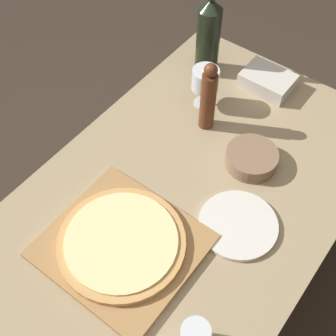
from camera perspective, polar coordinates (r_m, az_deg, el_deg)
name	(u,v)px	position (r m, az deg, el deg)	size (l,w,h in m)	color
ground_plane	(179,295)	(2.05, 1.39, -15.26)	(12.00, 12.00, 0.00)	#382D23
dining_table	(183,215)	(1.46, 1.89, -5.73)	(0.83, 1.37, 0.76)	#9E8966
cutting_board	(122,246)	(1.29, -5.63, -9.43)	(0.40, 0.37, 0.02)	#A87A47
pizza	(121,242)	(1.27, -5.70, -9.00)	(0.35, 0.35, 0.02)	tan
wine_bottle	(208,36)	(1.66, 4.94, 15.79)	(0.08, 0.08, 0.35)	black
pepper_mill	(208,98)	(1.47, 4.93, 8.52)	(0.05, 0.05, 0.25)	#5B2D19
wine_glass	(205,80)	(1.55, 4.57, 10.61)	(0.09, 0.09, 0.15)	silver
small_bowl	(252,158)	(1.45, 10.16, 1.17)	(0.16, 0.16, 0.05)	#84664C
dinner_plate	(238,225)	(1.33, 8.54, -6.85)	(0.22, 0.22, 0.01)	silver
food_container	(267,81)	(1.69, 12.03, 10.36)	(0.17, 0.13, 0.05)	beige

